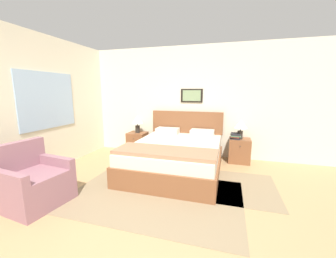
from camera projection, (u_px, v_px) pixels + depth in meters
name	position (u px, v px, depth m)	size (l,w,h in m)	color
ground_plane	(125.00, 244.00, 2.13)	(16.00, 16.00, 0.00)	tan
wall_back	(188.00, 102.00, 4.97)	(7.14, 0.09, 2.60)	beige
wall_left	(53.00, 104.00, 4.08)	(0.08, 5.63, 2.60)	beige
area_rug_main	(155.00, 196.00, 3.10)	(2.55, 1.69, 0.01)	#897556
area_rug_bedside	(246.00, 188.00, 3.36)	(0.94, 1.28, 0.01)	#897556
bed	(176.00, 156.00, 4.06)	(1.70, 2.16, 1.08)	brown
armchair	(33.00, 183.00, 2.86)	(0.83, 0.84, 0.86)	#8E606B
nightstand_near_window	(138.00, 143.00, 5.23)	(0.45, 0.43, 0.53)	brown
nightstand_by_door	(239.00, 150.00, 4.55)	(0.45, 0.43, 0.53)	brown
table_lamp_near_window	(137.00, 121.00, 5.11)	(0.29, 0.29, 0.43)	#2D2823
table_lamp_by_door	(241.00, 125.00, 4.43)	(0.29, 0.29, 0.43)	#2D2823
book_thick_bottom	(235.00, 138.00, 4.48)	(0.22, 0.23, 0.04)	#232328
book_hardcover_middle	(235.00, 137.00, 4.48)	(0.19, 0.23, 0.02)	#B7332D
book_novel_upper	(235.00, 135.00, 4.47)	(0.22, 0.26, 0.03)	#4C7551
book_slim_near_top	(236.00, 134.00, 4.47)	(0.19, 0.26, 0.03)	#232328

